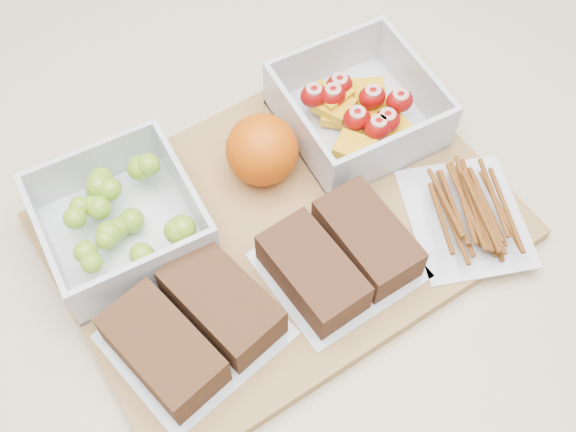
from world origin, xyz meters
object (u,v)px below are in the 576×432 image
at_px(pretzel_bag, 468,211).
at_px(sandwich_bag_center, 340,256).
at_px(cutting_board, 282,226).
at_px(fruit_container, 357,110).
at_px(grape_container, 121,218).
at_px(orange, 262,150).
at_px(sandwich_bag_left, 193,326).

bearing_deg(pretzel_bag, sandwich_bag_center, 174.50).
bearing_deg(cutting_board, fruit_container, 23.83).
bearing_deg(grape_container, cutting_board, -24.08).
xyz_separation_m(grape_container, orange, (0.15, 0.00, 0.01)).
bearing_deg(sandwich_bag_center, orange, 95.99).
distance_m(grape_container, fruit_container, 0.26).
distance_m(sandwich_bag_left, sandwich_bag_center, 0.15).
distance_m(cutting_board, orange, 0.08).
distance_m(cutting_board, pretzel_bag, 0.18).
distance_m(cutting_board, sandwich_bag_left, 0.14).
distance_m(grape_container, orange, 0.15).
height_order(sandwich_bag_left, pretzel_bag, sandwich_bag_left).
bearing_deg(pretzel_bag, grape_container, 154.51).
bearing_deg(grape_container, orange, 0.42).
bearing_deg(cutting_board, orange, 74.65).
distance_m(fruit_container, sandwich_bag_center, 0.17).
bearing_deg(fruit_container, grape_container, -178.24).
height_order(fruit_container, sandwich_bag_left, fruit_container).
relative_size(grape_container, orange, 1.96).
relative_size(fruit_container, orange, 2.02).
relative_size(orange, sandwich_bag_left, 0.43).
xyz_separation_m(grape_container, sandwich_bag_left, (0.02, -0.13, -0.00)).
xyz_separation_m(sandwich_bag_left, pretzel_bag, (0.28, -0.01, -0.01)).
height_order(grape_container, orange, orange).
height_order(grape_container, sandwich_bag_left, grape_container).
xyz_separation_m(fruit_container, sandwich_bag_left, (-0.24, -0.14, -0.00)).
bearing_deg(cutting_board, pretzel_bag, -32.05).
distance_m(grape_container, sandwich_bag_left, 0.13).
bearing_deg(fruit_container, cutting_board, -150.80).
height_order(cutting_board, sandwich_bag_center, sandwich_bag_center).
xyz_separation_m(cutting_board, orange, (0.01, 0.06, 0.04)).
distance_m(orange, sandwich_bag_center, 0.13).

